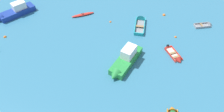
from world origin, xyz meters
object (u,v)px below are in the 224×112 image
Objects in this scene: mooring_buoy_midfield at (175,37)px; motor_launch_deep_blue_midfield_left at (14,12)px; rowboat_turquoise_outer_right at (140,21)px; kayak_red_cluster_outer at (83,15)px; motor_launch_green_cluster_inner at (125,61)px; rowboat_grey_back_row_left at (207,25)px; rowboat_red_center at (177,58)px; mooring_buoy_between_boats_left at (164,15)px; mooring_buoy_near_foreground at (110,22)px; mooring_buoy_central at (5,37)px.

motor_launch_deep_blue_midfield_left is at bearing 155.67° from mooring_buoy_midfield.
kayak_red_cluster_outer is (-8.38, 3.68, -0.05)m from rowboat_turquoise_outer_right.
rowboat_turquoise_outer_right is 13.93× the size of mooring_buoy_midfield.
motor_launch_green_cluster_inner reaches higher than motor_launch_deep_blue_midfield_left.
motor_launch_deep_blue_midfield_left is (-28.42, 8.83, 0.48)m from rowboat_grey_back_row_left.
rowboat_red_center reaches higher than kayak_red_cluster_outer.
rowboat_grey_back_row_left is 0.49× the size of motor_launch_green_cluster_inner.
rowboat_turquoise_outer_right is at bearing 105.48° from rowboat_red_center.
motor_launch_green_cluster_inner reaches higher than kayak_red_cluster_outer.
mooring_buoy_midfield is (-5.65, -1.47, -0.15)m from rowboat_grey_back_row_left.
motor_launch_deep_blue_midfield_left is at bearing 167.59° from kayak_red_cluster_outer.
rowboat_turquoise_outer_right is at bearing -17.60° from motor_launch_deep_blue_midfield_left.
mooring_buoy_between_boats_left is (12.65, -2.61, -0.17)m from kayak_red_cluster_outer.
rowboat_grey_back_row_left is at bearing -15.77° from mooring_buoy_near_foreground.
motor_launch_green_cluster_inner is 12.24× the size of mooring_buoy_between_boats_left.
rowboat_grey_back_row_left is 8.37× the size of mooring_buoy_midfield.
mooring_buoy_midfield is at bearing -33.04° from kayak_red_cluster_outer.
rowboat_grey_back_row_left is 0.85× the size of rowboat_red_center.
rowboat_grey_back_row_left is 9.96m from rowboat_turquoise_outer_right.
mooring_buoy_near_foreground is (-4.44, 1.11, -0.22)m from rowboat_turquoise_outer_right.
rowboat_red_center is 9.84× the size of mooring_buoy_midfield.
mooring_buoy_near_foreground is 15.40m from mooring_buoy_central.
motor_launch_deep_blue_midfield_left reaches higher than kayak_red_cluster_outer.
motor_launch_green_cluster_inner reaches higher than mooring_buoy_near_foreground.
mooring_buoy_near_foreground is 0.77× the size of mooring_buoy_central.
mooring_buoy_between_boats_left is (-5.28, 3.91, -0.15)m from rowboat_grey_back_row_left.
rowboat_grey_back_row_left is 29.77m from motor_launch_deep_blue_midfield_left.
rowboat_grey_back_row_left is at bearing 14.54° from mooring_buoy_midfield.
motor_launch_green_cluster_inner reaches higher than rowboat_turquoise_outer_right.
motor_launch_deep_blue_midfield_left is 1.08× the size of motor_launch_green_cluster_inner.
rowboat_turquoise_outer_right is 10.04× the size of mooring_buoy_between_boats_left.
motor_launch_deep_blue_midfield_left is 19.81m from rowboat_turquoise_outer_right.
mooring_buoy_between_boats_left is 1.45× the size of mooring_buoy_near_foreground.
rowboat_turquoise_outer_right reaches higher than kayak_red_cluster_outer.
kayak_red_cluster_outer reaches higher than mooring_buoy_midfield.
mooring_buoy_near_foreground is (3.94, -2.57, -0.17)m from kayak_red_cluster_outer.
mooring_buoy_between_boats_left is 24.11m from mooring_buoy_central.
motor_launch_deep_blue_midfield_left is 19.17× the size of mooring_buoy_near_foreground.
mooring_buoy_near_foreground is (-8.71, 0.04, 0.00)m from mooring_buoy_between_boats_left.
rowboat_red_center is at bearing -3.29° from motor_launch_green_cluster_inner.
rowboat_red_center is at bearing -22.30° from mooring_buoy_central.
rowboat_grey_back_row_left reaches higher than mooring_buoy_near_foreground.
mooring_buoy_central is (-15.33, 8.69, -0.68)m from motor_launch_green_cluster_inner.
rowboat_red_center is 7.10× the size of mooring_buoy_between_boats_left.
kayak_red_cluster_outer is (-10.68, 11.97, 0.03)m from rowboat_red_center.
motor_launch_green_cluster_inner is 16.98× the size of mooring_buoy_midfield.
motor_launch_green_cluster_inner is 13.59× the size of mooring_buoy_central.
rowboat_red_center reaches higher than mooring_buoy_central.
mooring_buoy_midfield is at bearing 23.12° from motor_launch_green_cluster_inner.
mooring_buoy_central reaches higher than mooring_buoy_near_foreground.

